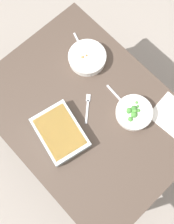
{
  "coord_description": "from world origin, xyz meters",
  "views": [
    {
      "loc": [
        -0.33,
        0.31,
        2.25
      ],
      "look_at": [
        0.0,
        0.0,
        0.74
      ],
      "focal_mm": 44.11,
      "sensor_mm": 36.0,
      "label": 1
    }
  ],
  "objects_px": {
    "stew_bowl": "(87,58)",
    "spoon_by_stew": "(81,48)",
    "spoon_by_broccoli": "(120,99)",
    "fork_on_table": "(87,106)",
    "broccoli_bowl": "(134,113)",
    "baking_dish": "(60,133)"
  },
  "relations": [
    {
      "from": "stew_bowl",
      "to": "spoon_by_stew",
      "type": "xyz_separation_m",
      "value": [
        0.09,
        -0.03,
        -0.03
      ]
    },
    {
      "from": "spoon_by_broccoli",
      "to": "fork_on_table",
      "type": "xyz_separation_m",
      "value": [
        0.1,
        0.17,
        -0.0
      ]
    },
    {
      "from": "fork_on_table",
      "to": "broccoli_bowl",
      "type": "bearing_deg",
      "value": -142.99
    },
    {
      "from": "stew_bowl",
      "to": "fork_on_table",
      "type": "height_order",
      "value": "stew_bowl"
    },
    {
      "from": "stew_bowl",
      "to": "fork_on_table",
      "type": "relative_size",
      "value": 1.59
    },
    {
      "from": "broccoli_bowl",
      "to": "spoon_by_stew",
      "type": "height_order",
      "value": "broccoli_bowl"
    },
    {
      "from": "stew_bowl",
      "to": "spoon_by_broccoli",
      "type": "relative_size",
      "value": 1.3
    },
    {
      "from": "broccoli_bowl",
      "to": "fork_on_table",
      "type": "height_order",
      "value": "broccoli_bowl"
    },
    {
      "from": "broccoli_bowl",
      "to": "baking_dish",
      "type": "distance_m",
      "value": 0.43
    },
    {
      "from": "baking_dish",
      "to": "spoon_by_broccoli",
      "type": "bearing_deg",
      "value": -102.15
    },
    {
      "from": "baking_dish",
      "to": "spoon_by_broccoli",
      "type": "relative_size",
      "value": 1.92
    },
    {
      "from": "spoon_by_stew",
      "to": "baking_dish",
      "type": "bearing_deg",
      "value": 124.97
    },
    {
      "from": "baking_dish",
      "to": "fork_on_table",
      "type": "relative_size",
      "value": 2.35
    },
    {
      "from": "stew_bowl",
      "to": "spoon_by_broccoli",
      "type": "height_order",
      "value": "stew_bowl"
    },
    {
      "from": "stew_bowl",
      "to": "fork_on_table",
      "type": "xyz_separation_m",
      "value": [
        -0.22,
        0.2,
        -0.03
      ]
    },
    {
      "from": "stew_bowl",
      "to": "spoon_by_stew",
      "type": "distance_m",
      "value": 0.09
    },
    {
      "from": "spoon_by_stew",
      "to": "broccoli_bowl",
      "type": "bearing_deg",
      "value": 171.93
    },
    {
      "from": "broccoli_bowl",
      "to": "fork_on_table",
      "type": "distance_m",
      "value": 0.27
    },
    {
      "from": "stew_bowl",
      "to": "spoon_by_broccoli",
      "type": "distance_m",
      "value": 0.32
    },
    {
      "from": "baking_dish",
      "to": "fork_on_table",
      "type": "xyz_separation_m",
      "value": [
        0.01,
        -0.22,
        -0.03
      ]
    },
    {
      "from": "stew_bowl",
      "to": "broccoli_bowl",
      "type": "xyz_separation_m",
      "value": [
        -0.43,
        0.04,
        -0.0
      ]
    },
    {
      "from": "fork_on_table",
      "to": "baking_dish",
      "type": "bearing_deg",
      "value": 93.64
    }
  ]
}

